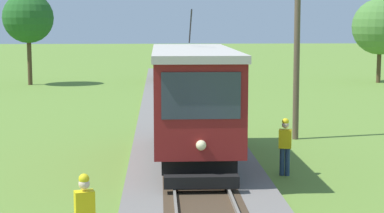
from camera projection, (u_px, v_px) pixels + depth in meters
The scene contains 7 objects.
red_tram at pixel (193, 99), 20.64m from camera, with size 2.60×8.54×4.79m.
freight_car at pixel (173, 62), 48.92m from camera, with size 2.40×5.20×2.31m.
utility_pole_mid at pixel (297, 48), 25.02m from camera, with size 1.40×0.40×7.09m.
gravel_pile at pixel (222, 74), 49.52m from camera, with size 3.08×3.08×1.11m, color gray.
second_worker at pixel (285, 144), 19.32m from camera, with size 0.43×0.33×1.78m.
tree_left_near at pixel (380, 27), 47.92m from camera, with size 4.26×4.26×6.41m.
tree_left_far at pixel (28, 18), 46.21m from camera, with size 3.70×3.70×6.79m.
Camera 1 is at (-1.10, -0.59, 4.73)m, focal length 59.18 mm.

